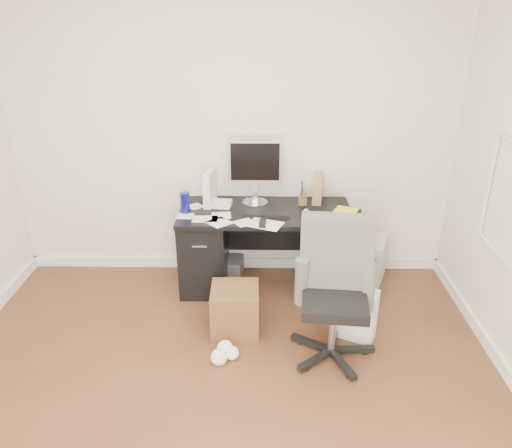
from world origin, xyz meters
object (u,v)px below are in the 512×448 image
Objects in this scene: keyboard at (267,213)px; wicker_basket at (235,309)px; desk at (265,246)px; pc_tower at (373,261)px; lcd_monitor at (255,172)px; office_chair at (335,294)px.

keyboard is 1.06× the size of wicker_basket.
pc_tower is at bearing 4.81° from desk.
keyboard is at bearing -83.23° from desk.
keyboard reaches higher than pc_tower.
wicker_basket is at bearing -99.31° from lcd_monitor.
lcd_monitor reaches higher than pc_tower.
keyboard is at bearing 123.18° from office_chair.
desk is 2.48× the size of lcd_monitor.
office_chair is at bearing -23.17° from wicker_basket.
lcd_monitor reaches higher than wicker_basket.
desk is at bearing -58.13° from lcd_monitor.
office_chair reaches higher than keyboard.
lcd_monitor is 1.42× the size of pc_tower.
lcd_monitor is at bearing 80.20° from wicker_basket.
office_chair is 2.48× the size of pc_tower.
office_chair is (0.58, -1.16, -0.52)m from lcd_monitor.
office_chair is 2.84× the size of wicker_basket.
wicker_basket is at bearing -108.83° from desk.
lcd_monitor reaches higher than office_chair.
lcd_monitor is 1.38m from pc_tower.
pc_tower is at bearing 32.13° from wicker_basket.
office_chair reaches higher than desk.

